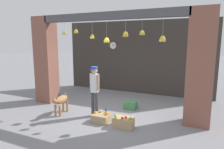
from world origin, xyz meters
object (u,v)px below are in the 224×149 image
shopkeeper (95,88)px  fruit_crate_oranges (101,118)px  wall_clock (113,45)px  dog (61,101)px  water_bottle (106,113)px  fruit_crate_apples (124,122)px  produce_box_green (131,105)px

shopkeeper → fruit_crate_oranges: bearing=141.7°
fruit_crate_oranges → wall_clock: size_ratio=1.48×
shopkeeper → wall_clock: wall_clock is taller
dog → wall_clock: (0.25, 3.62, 1.70)m
wall_clock → water_bottle: bearing=-69.7°
shopkeeper → fruit_crate_apples: 1.43m
produce_box_green → fruit_crate_oranges: bearing=-105.9°
fruit_crate_apples → produce_box_green: bearing=101.8°
dog → fruit_crate_apples: bearing=79.4°
dog → produce_box_green: 2.40m
fruit_crate_apples → shopkeeper: bearing=160.4°
produce_box_green → wall_clock: (-1.66, 2.20, 2.02)m
shopkeeper → water_bottle: size_ratio=5.78×
fruit_crate_apples → wall_clock: size_ratio=1.65×
produce_box_green → water_bottle: (-0.45, -1.07, -0.00)m
fruit_crate_apples → wall_clock: wall_clock is taller
dog → wall_clock: bearing=167.9°
fruit_crate_apples → produce_box_green: fruit_crate_apples is taller
fruit_crate_oranges → fruit_crate_apples: size_ratio=0.89×
shopkeeper → fruit_crate_apples: shopkeeper is taller
fruit_crate_apples → water_bottle: bearing=149.4°
shopkeeper → produce_box_green: shopkeeper is taller
produce_box_green → water_bottle: water_bottle is taller
fruit_crate_oranges → fruit_crate_apples: 0.74m
dog → shopkeeper: shopkeeper is taller
wall_clock → shopkeeper: bearing=-75.7°
fruit_crate_oranges → water_bottle: 0.40m
shopkeeper → water_bottle: bearing=-169.3°
dog → produce_box_green: bearing=118.6°
fruit_crate_oranges → shopkeeper: bearing=138.5°
wall_clock → fruit_crate_apples: bearing=-62.0°
dog → fruit_crate_oranges: bearing=80.2°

